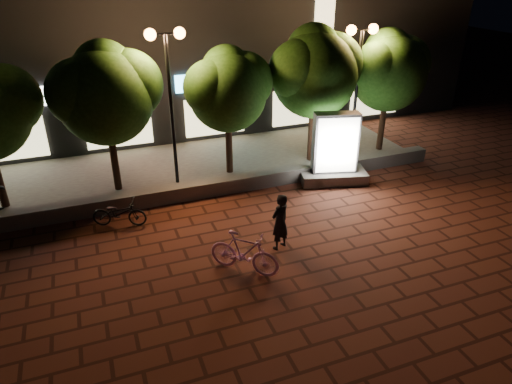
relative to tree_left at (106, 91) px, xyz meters
name	(u,v)px	position (x,y,z in m)	size (l,w,h in m)	color
ground	(274,254)	(3.45, -5.46, -3.44)	(80.00, 80.00, 0.00)	#56271B
retaining_wall	(228,185)	(3.45, -1.46, -3.19)	(16.00, 0.45, 0.50)	slate
sidewalk	(209,163)	(3.45, 1.04, -3.40)	(16.00, 5.00, 0.08)	slate
building_block	(165,11)	(3.44, 7.53, 1.55)	(28.00, 8.12, 11.30)	black
tree_left	(106,91)	(0.00, 0.00, 0.00)	(3.60, 3.00, 4.89)	black
tree_mid	(228,87)	(4.00, 0.00, -0.23)	(3.24, 2.70, 4.50)	black
tree_right	(315,69)	(7.30, 0.00, 0.12)	(3.72, 3.10, 5.07)	black
tree_far_right	(389,68)	(10.50, 0.00, -0.08)	(3.48, 2.90, 4.76)	black
street_lamp_left	(168,69)	(1.95, -0.26, 0.58)	(1.26, 0.36, 5.18)	black
street_lamp_right	(360,58)	(8.95, -0.26, 0.45)	(1.26, 0.36, 4.98)	black
ad_kiosk	(334,154)	(7.19, -1.96, -2.43)	(2.54, 1.72, 2.51)	slate
scooter_pink	(244,253)	(2.45, -5.90, -2.89)	(0.52, 1.86, 1.12)	#F09ADE
rider	(280,222)	(3.71, -5.23, -2.63)	(0.59, 0.39, 1.63)	black
scooter_parked	(119,213)	(-0.24, -2.46, -3.02)	(0.56, 1.60, 0.84)	black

